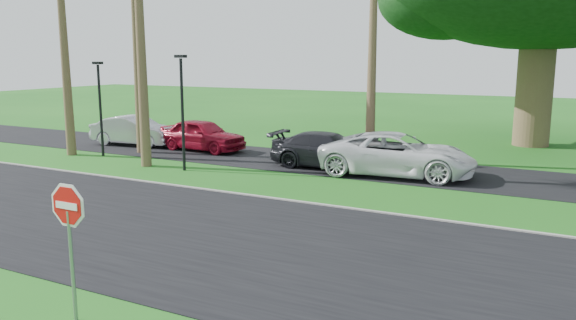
# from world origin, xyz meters

# --- Properties ---
(ground) EXTENTS (120.00, 120.00, 0.00)m
(ground) POSITION_xyz_m (0.00, 0.00, 0.00)
(ground) COLOR #175515
(ground) RESTS_ON ground
(road) EXTENTS (120.00, 8.00, 0.02)m
(road) POSITION_xyz_m (0.00, 2.00, 0.01)
(road) COLOR black
(road) RESTS_ON ground
(parking_strip) EXTENTS (120.00, 5.00, 0.02)m
(parking_strip) POSITION_xyz_m (0.00, 12.50, 0.01)
(parking_strip) COLOR black
(parking_strip) RESTS_ON ground
(curb) EXTENTS (120.00, 0.12, 0.06)m
(curb) POSITION_xyz_m (0.00, 6.05, 0.03)
(curb) COLOR gray
(curb) RESTS_ON ground
(stop_sign_near) EXTENTS (1.05, 0.07, 2.62)m
(stop_sign_near) POSITION_xyz_m (0.50, -3.00, 1.77)
(stop_sign_near) COLOR gray
(stop_sign_near) RESTS_ON ground
(streetlight_left) EXTENTS (0.45, 0.25, 4.34)m
(streetlight_left) POSITION_xyz_m (-11.50, 9.50, 2.50)
(streetlight_left) COLOR black
(streetlight_left) RESTS_ON ground
(streetlight_right) EXTENTS (0.45, 0.25, 4.64)m
(streetlight_right) POSITION_xyz_m (-6.00, 8.50, 2.65)
(streetlight_right) COLOR black
(streetlight_right) RESTS_ON ground
(car_silver) EXTENTS (4.73, 2.13, 1.51)m
(car_silver) POSITION_xyz_m (-12.29, 12.51, 0.75)
(car_silver) COLOR #B2B4BA
(car_silver) RESTS_ON ground
(car_red) EXTENTS (4.65, 2.18, 1.54)m
(car_red) POSITION_xyz_m (-8.22, 12.80, 0.77)
(car_red) COLOR maroon
(car_red) RESTS_ON ground
(car_dark) EXTENTS (5.08, 2.28, 1.45)m
(car_dark) POSITION_xyz_m (-0.97, 11.69, 0.72)
(car_dark) COLOR black
(car_dark) RESTS_ON ground
(car_minivan) EXTENTS (6.20, 3.33, 1.65)m
(car_minivan) POSITION_xyz_m (1.99, 11.49, 0.83)
(car_minivan) COLOR silver
(car_minivan) RESTS_ON ground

